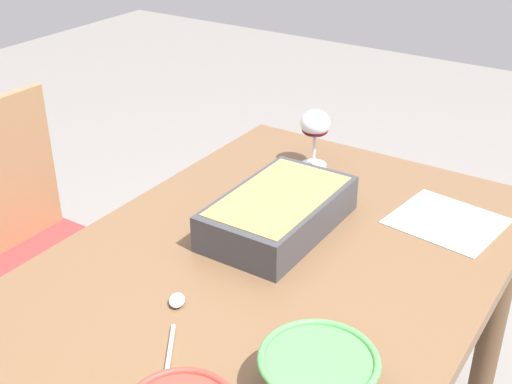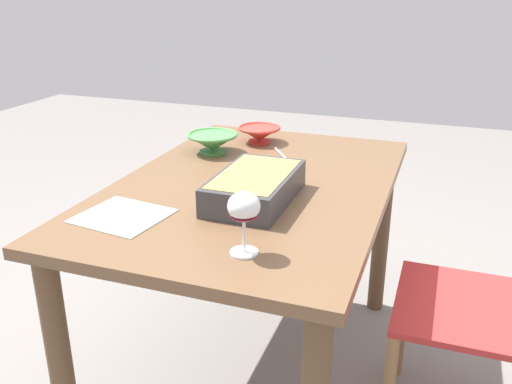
{
  "view_description": "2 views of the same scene",
  "coord_description": "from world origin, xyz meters",
  "px_view_note": "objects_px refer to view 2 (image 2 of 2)",
  "views": [
    {
      "loc": [
        -0.95,
        -0.6,
        1.5
      ],
      "look_at": [
        0.15,
        0.12,
        0.8
      ],
      "focal_mm": 47.06,
      "sensor_mm": 36.0,
      "label": 1
    },
    {
      "loc": [
        1.55,
        0.56,
        1.34
      ],
      "look_at": [
        0.18,
        0.07,
        0.78
      ],
      "focal_mm": 38.73,
      "sensor_mm": 36.0,
      "label": 2
    }
  ],
  "objects_px": {
    "napkin": "(123,216)",
    "serving_spoon": "(288,161)",
    "small_bowl": "(213,142)",
    "chair": "(508,299)",
    "mixing_bowl": "(259,133)",
    "casserole_dish": "(255,186)",
    "wine_glass": "(244,211)",
    "dining_table": "(254,214)"
  },
  "relations": [
    {
      "from": "wine_glass",
      "to": "casserole_dish",
      "type": "distance_m",
      "value": 0.34
    },
    {
      "from": "chair",
      "to": "mixing_bowl",
      "type": "height_order",
      "value": "chair"
    },
    {
      "from": "dining_table",
      "to": "mixing_bowl",
      "type": "bearing_deg",
      "value": -162.86
    },
    {
      "from": "chair",
      "to": "mixing_bowl",
      "type": "distance_m",
      "value": 1.07
    },
    {
      "from": "small_bowl",
      "to": "serving_spoon",
      "type": "height_order",
      "value": "small_bowl"
    },
    {
      "from": "casserole_dish",
      "to": "serving_spoon",
      "type": "relative_size",
      "value": 1.75
    },
    {
      "from": "dining_table",
      "to": "serving_spoon",
      "type": "bearing_deg",
      "value": 168.34
    },
    {
      "from": "dining_table",
      "to": "serving_spoon",
      "type": "distance_m",
      "value": 0.26
    },
    {
      "from": "wine_glass",
      "to": "mixing_bowl",
      "type": "bearing_deg",
      "value": -162.73
    },
    {
      "from": "chair",
      "to": "casserole_dish",
      "type": "distance_m",
      "value": 0.8
    },
    {
      "from": "mixing_bowl",
      "to": "small_bowl",
      "type": "xyz_separation_m",
      "value": [
        0.19,
        -0.12,
        0.0
      ]
    },
    {
      "from": "dining_table",
      "to": "casserole_dish",
      "type": "height_order",
      "value": "casserole_dish"
    },
    {
      "from": "serving_spoon",
      "to": "casserole_dish",
      "type": "bearing_deg",
      "value": 1.28
    },
    {
      "from": "casserole_dish",
      "to": "chair",
      "type": "bearing_deg",
      "value": 98.86
    },
    {
      "from": "napkin",
      "to": "mixing_bowl",
      "type": "bearing_deg",
      "value": 172.18
    },
    {
      "from": "wine_glass",
      "to": "small_bowl",
      "type": "bearing_deg",
      "value": -150.88
    },
    {
      "from": "napkin",
      "to": "serving_spoon",
      "type": "bearing_deg",
      "value": 154.06
    },
    {
      "from": "mixing_bowl",
      "to": "dining_table",
      "type": "bearing_deg",
      "value": 17.14
    },
    {
      "from": "casserole_dish",
      "to": "small_bowl",
      "type": "distance_m",
      "value": 0.5
    },
    {
      "from": "chair",
      "to": "napkin",
      "type": "xyz_separation_m",
      "value": [
        0.35,
        -1.03,
        0.25
      ]
    },
    {
      "from": "casserole_dish",
      "to": "serving_spoon",
      "type": "bearing_deg",
      "value": -178.72
    },
    {
      "from": "dining_table",
      "to": "small_bowl",
      "type": "xyz_separation_m",
      "value": [
        -0.25,
        -0.25,
        0.15
      ]
    },
    {
      "from": "mixing_bowl",
      "to": "small_bowl",
      "type": "relative_size",
      "value": 0.89
    },
    {
      "from": "casserole_dish",
      "to": "dining_table",
      "type": "bearing_deg",
      "value": -158.4
    },
    {
      "from": "chair",
      "to": "serving_spoon",
      "type": "xyz_separation_m",
      "value": [
        -0.26,
        -0.74,
        0.26
      ]
    },
    {
      "from": "dining_table",
      "to": "wine_glass",
      "type": "xyz_separation_m",
      "value": [
        0.46,
        0.15,
        0.22
      ]
    },
    {
      "from": "small_bowl",
      "to": "mixing_bowl",
      "type": "bearing_deg",
      "value": 147.61
    },
    {
      "from": "chair",
      "to": "wine_glass",
      "type": "relative_size",
      "value": 5.67
    },
    {
      "from": "chair",
      "to": "napkin",
      "type": "height_order",
      "value": "chair"
    },
    {
      "from": "casserole_dish",
      "to": "napkin",
      "type": "xyz_separation_m",
      "value": [
        0.23,
        -0.3,
        -0.05
      ]
    },
    {
      "from": "casserole_dish",
      "to": "serving_spoon",
      "type": "distance_m",
      "value": 0.37
    },
    {
      "from": "mixing_bowl",
      "to": "napkin",
      "type": "height_order",
      "value": "mixing_bowl"
    },
    {
      "from": "serving_spoon",
      "to": "chair",
      "type": "bearing_deg",
      "value": 70.75
    },
    {
      "from": "serving_spoon",
      "to": "small_bowl",
      "type": "bearing_deg",
      "value": -93.89
    },
    {
      "from": "napkin",
      "to": "chair",
      "type": "bearing_deg",
      "value": 108.53
    },
    {
      "from": "serving_spoon",
      "to": "wine_glass",
      "type": "bearing_deg",
      "value": 8.01
    },
    {
      "from": "small_bowl",
      "to": "napkin",
      "type": "xyz_separation_m",
      "value": [
        0.62,
        0.01,
        -0.04
      ]
    },
    {
      "from": "chair",
      "to": "wine_glass",
      "type": "xyz_separation_m",
      "value": [
        0.44,
        -0.64,
        0.36
      ]
    },
    {
      "from": "wine_glass",
      "to": "mixing_bowl",
      "type": "relative_size",
      "value": 0.93
    },
    {
      "from": "dining_table",
      "to": "small_bowl",
      "type": "height_order",
      "value": "small_bowl"
    },
    {
      "from": "mixing_bowl",
      "to": "wine_glass",
      "type": "bearing_deg",
      "value": 17.27
    },
    {
      "from": "napkin",
      "to": "small_bowl",
      "type": "bearing_deg",
      "value": -179.37
    }
  ]
}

